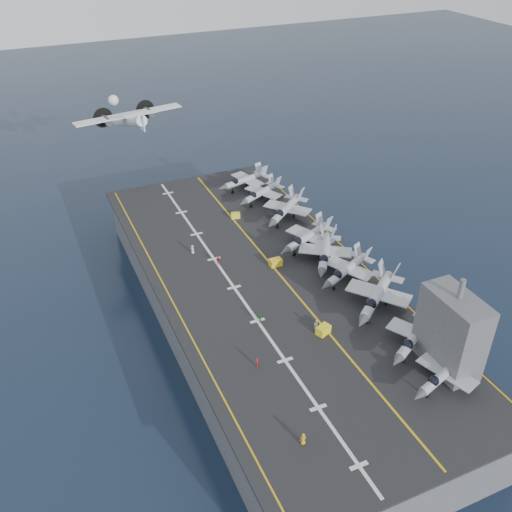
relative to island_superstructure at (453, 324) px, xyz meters
name	(u,v)px	position (x,y,z in m)	size (l,w,h in m)	color
ground	(265,324)	(-15.00, 30.00, -17.90)	(500.00, 500.00, 0.00)	#142135
hull	(265,303)	(-15.00, 30.00, -12.90)	(36.00, 90.00, 10.00)	#56595E
flight_deck	(265,280)	(-15.00, 30.00, -7.70)	(38.00, 92.00, 0.40)	black
foul_line	(280,275)	(-12.00, 30.00, -7.48)	(0.35, 90.00, 0.02)	gold
landing_centerline	(234,287)	(-21.00, 30.00, -7.48)	(0.50, 90.00, 0.02)	silver
deck_edge_port	(173,303)	(-32.00, 30.00, -7.48)	(0.25, 90.00, 0.02)	gold
deck_edge_stbd	(354,256)	(3.50, 30.00, -7.48)	(0.25, 90.00, 0.02)	gold
island_superstructure	(453,324)	(0.00, 0.00, 0.00)	(5.00, 10.00, 15.00)	#56595E
fighter_jet_0	(445,373)	(-2.99, -3.30, -5.29)	(14.76, 12.04, 4.43)	#9BA6AD
fighter_jet_1	(416,335)	(-1.92, 4.58, -5.11)	(16.50, 14.76, 4.78)	gray
fighter_jet_2	(377,294)	(-1.69, 15.14, -4.75)	(18.96, 18.09, 5.49)	gray
fighter_jet_3	(347,269)	(-1.96, 23.99, -5.12)	(16.31, 14.17, 4.76)	#98A0A7
fighter_jet_4	(325,252)	(-2.77, 30.29, -4.96)	(16.32, 17.55, 5.07)	#939BA2
fighter_jet_5	(308,236)	(-3.08, 36.46, -5.02)	(16.97, 14.59, 4.97)	#9CA4AD
fighter_jet_6	(286,208)	(-1.85, 48.20, -4.94)	(17.61, 16.91, 5.11)	#9DA4AD
fighter_jet_7	(261,192)	(-3.11, 57.74, -5.25)	(15.49, 13.57, 4.51)	#8F979E
fighter_jet_8	(245,179)	(-3.89, 65.07, -5.18)	(15.28, 12.17, 4.65)	gray
tow_cart_a	(323,330)	(-12.82, 13.06, -6.83)	(2.61, 2.17, 1.34)	yellow
tow_cart_b	(276,262)	(-11.38, 33.28, -6.82)	(2.28, 1.50, 1.36)	gold
tow_cart_c	(235,215)	(-11.26, 53.02, -6.94)	(2.11, 1.66, 1.11)	yellow
crew_0	(303,439)	(-25.65, -4.37, -6.61)	(1.09, 0.74, 1.78)	gold
crew_1	(257,362)	(-25.30, 10.48, -6.68)	(1.05, 1.18, 1.63)	#B21919
crew_2	(260,319)	(-20.82, 19.47, -6.70)	(0.66, 0.97, 1.60)	#1B8635
crew_4	(218,260)	(-20.86, 38.03, -6.67)	(1.02, 0.70, 1.67)	#B21919
crew_5	(193,249)	(-23.99, 43.51, -6.63)	(1.00, 1.22, 1.75)	silver
crew_7	(316,324)	(-13.34, 14.47, -6.65)	(0.97, 1.19, 1.71)	silver
transport_plane	(130,121)	(-25.59, 80.65, 6.78)	(27.37, 20.74, 5.91)	silver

